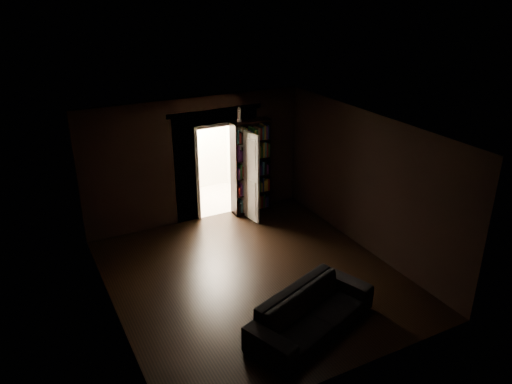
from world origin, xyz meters
The scene contains 9 objects.
ground centered at (0.00, 0.00, 0.00)m, with size 5.50×5.50×0.00m, color black.
room_walls centered at (-0.01, 1.07, 1.68)m, with size 5.02×5.61×2.84m.
kitchen_alcove centered at (0.50, 3.87, 1.21)m, with size 2.20×1.80×2.60m.
sofa centered at (0.11, -1.74, 0.43)m, with size 2.24×0.97×0.86m, color black.
bookshelf centered at (1.25, 2.55, 1.10)m, with size 0.90×0.32×2.20m, color black.
refrigerator centered at (-0.10, 4.03, 0.82)m, with size 0.74×0.68×1.65m, color white.
door centered at (1.03, 2.31, 1.02)m, with size 0.85×0.05×2.05m, color white.
figurine centered at (1.00, 2.61, 2.35)m, with size 0.10×0.10×0.30m, color silver.
bottles centered at (-0.04, 3.98, 1.79)m, with size 0.71×0.09×0.29m, color black.
Camera 1 is at (-3.59, -6.97, 5.08)m, focal length 35.00 mm.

